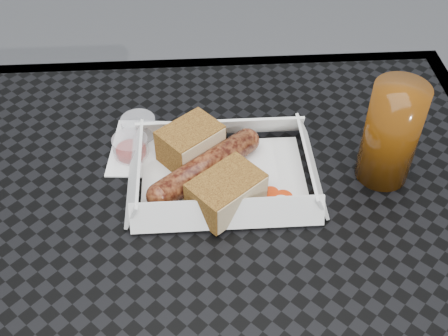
% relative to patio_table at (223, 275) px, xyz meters
% --- Properties ---
extents(patio_table, '(0.80, 0.80, 0.74)m').
position_rel_patio_table_xyz_m(patio_table, '(0.00, 0.00, 0.00)').
color(patio_table, black).
rests_on(patio_table, ground).
extents(food_tray, '(0.22, 0.15, 0.00)m').
position_rel_patio_table_xyz_m(food_tray, '(0.01, 0.10, 0.08)').
color(food_tray, white).
rests_on(food_tray, patio_table).
extents(bratwurst, '(0.16, 0.13, 0.04)m').
position_rel_patio_table_xyz_m(bratwurst, '(-0.02, 0.11, 0.10)').
color(bratwurst, brown).
rests_on(bratwurst, food_tray).
extents(bread_near, '(0.10, 0.10, 0.05)m').
position_rel_patio_table_xyz_m(bread_near, '(-0.04, 0.15, 0.10)').
color(bread_near, olive).
rests_on(bread_near, food_tray).
extents(bread_far, '(0.11, 0.10, 0.05)m').
position_rel_patio_table_xyz_m(bread_far, '(0.01, 0.05, 0.10)').
color(bread_far, olive).
rests_on(bread_far, food_tray).
extents(veg_garnish, '(0.03, 0.03, 0.00)m').
position_rel_patio_table_xyz_m(veg_garnish, '(0.08, 0.05, 0.08)').
color(veg_garnish, red).
rests_on(veg_garnish, food_tray).
extents(napkin, '(0.13, 0.13, 0.00)m').
position_rel_patio_table_xyz_m(napkin, '(-0.09, 0.17, 0.08)').
color(napkin, white).
rests_on(napkin, patio_table).
extents(condiment_cup_sauce, '(0.05, 0.05, 0.03)m').
position_rel_patio_table_xyz_m(condiment_cup_sauce, '(-0.12, 0.16, 0.09)').
color(condiment_cup_sauce, maroon).
rests_on(condiment_cup_sauce, patio_table).
extents(condiment_cup_empty, '(0.05, 0.05, 0.03)m').
position_rel_patio_table_xyz_m(condiment_cup_empty, '(-0.11, 0.20, 0.09)').
color(condiment_cup_empty, silver).
rests_on(condiment_cup_empty, patio_table).
extents(drink_glass, '(0.07, 0.07, 0.14)m').
position_rel_patio_table_xyz_m(drink_glass, '(0.22, 0.10, 0.15)').
color(drink_glass, '#512907').
rests_on(drink_glass, patio_table).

